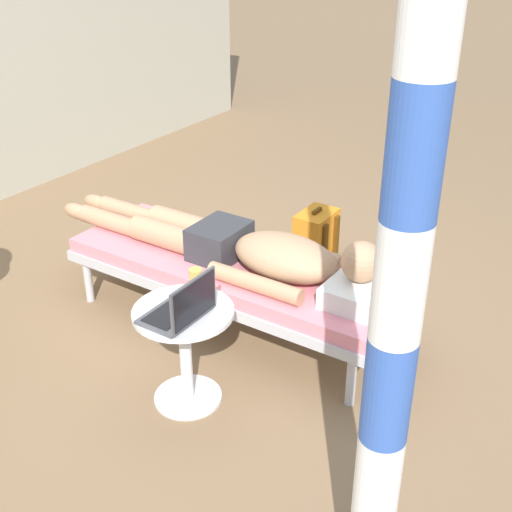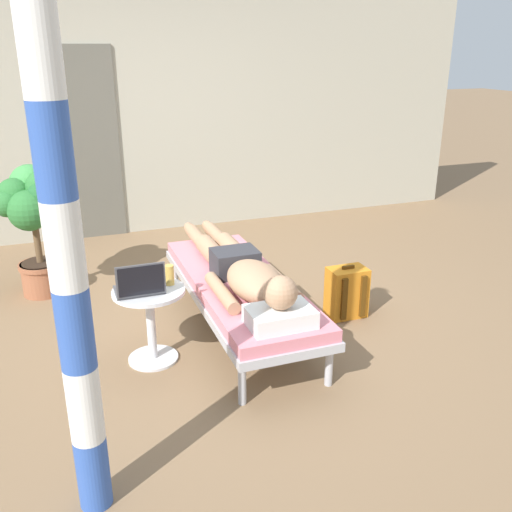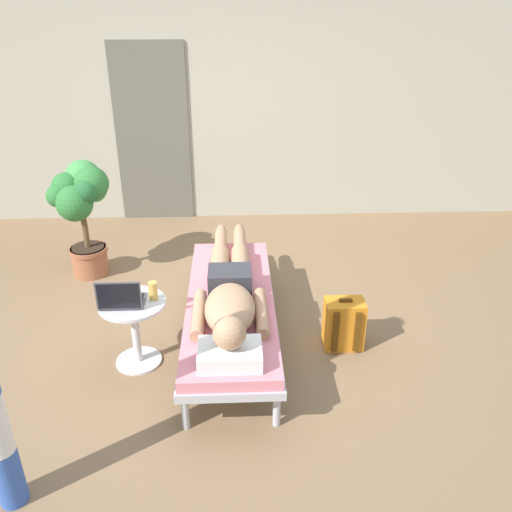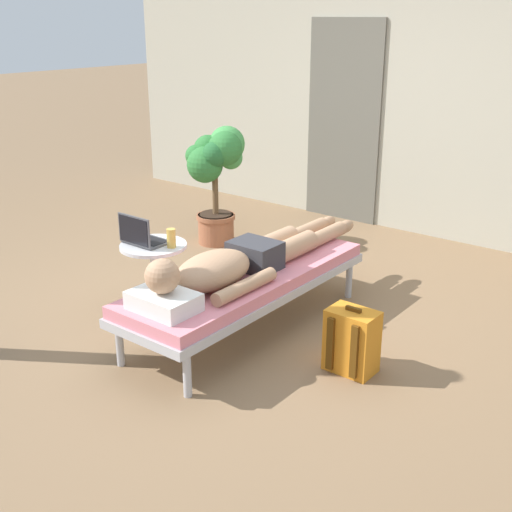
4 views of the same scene
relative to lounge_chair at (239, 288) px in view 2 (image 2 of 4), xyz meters
The scene contains 11 objects.
ground_plane 0.42m from the lounge_chair, 134.56° to the left, with size 40.00×40.00×0.00m, color #846647.
house_wall_back 2.97m from the lounge_chair, 90.00° to the left, with size 7.60×0.20×2.70m, color #B2AD99.
house_door_panel 2.91m from the lounge_chair, 108.22° to the left, with size 0.84×0.03×2.04m, color #625F54.
lounge_chair is the anchor object (origin of this frame).
person_reclining 0.20m from the lounge_chair, 90.00° to the right, with size 0.53×2.17×0.32m.
side_table 0.72m from the lounge_chair, 163.90° to the right, with size 0.48×0.48×0.52m.
laptop 0.83m from the lounge_chair, 161.55° to the right, with size 0.31×0.24×0.23m.
drink_glass 0.62m from the lounge_chair, 163.21° to the right, with size 0.06×0.06×0.14m, color gold.
backpack 0.89m from the lounge_chair, ahead, with size 0.30×0.26×0.42m.
potted_plant 1.90m from the lounge_chair, 137.55° to the left, with size 0.57×0.61×1.09m.
porch_post 2.06m from the lounge_chair, 130.34° to the right, with size 0.15×0.15×2.58m.
Camera 2 is at (-1.04, -3.77, 2.02)m, focal length 39.51 mm.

